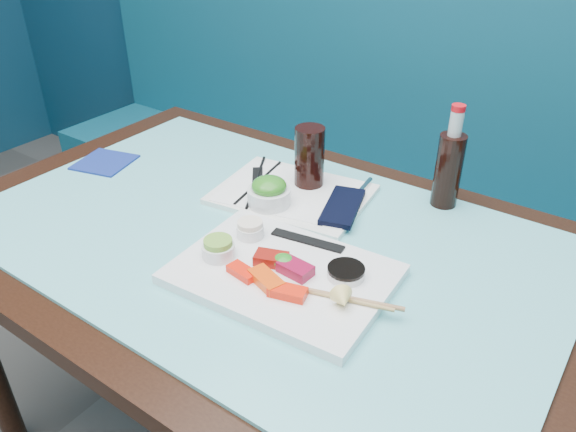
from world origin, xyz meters
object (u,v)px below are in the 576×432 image
Objects in this scene: blue_napkin at (105,162)px; serving_tray at (292,194)px; sashimi_plate at (283,274)px; cola_glass at (309,157)px; booth_bench at (410,218)px; seaweed_bowl at (269,196)px; dining_table at (261,268)px; cola_bottle_body at (448,171)px.

serving_tray is at bearing 15.28° from blue_napkin.
sashimi_plate is at bearing -65.93° from serving_tray.
serving_tray is 0.52m from blue_napkin.
cola_glass reaches higher than blue_napkin.
seaweed_bowl is at bearing -93.38° from booth_bench.
serving_tray is at bearing -92.90° from booth_bench.
dining_table is 9.78× the size of cola_glass.
cola_glass is at bearing 96.17° from dining_table.
blue_napkin is (-0.66, 0.13, -0.01)m from sashimi_plate.
cola_bottle_body reaches higher than dining_table.
booth_bench is 17.83× the size of cola_bottle_body.
seaweed_bowl reaches higher than serving_tray.
cola_glass is (0.02, 0.13, 0.05)m from seaweed_bowl.
sashimi_plate is 0.68m from blue_napkin.
cola_bottle_body is at bearing 69.16° from sashimi_plate.
blue_napkin is at bearing -158.84° from cola_bottle_body.
booth_bench reaches higher than serving_tray.
sashimi_plate is at bearing -36.72° from dining_table.
serving_tray is 2.38× the size of cola_glass.
dining_table is 0.28m from cola_glass.
dining_table is at bearing -64.58° from seaweed_bowl.
booth_bench is 22.89× the size of blue_napkin.
cola_glass is at bearing 20.58° from blue_napkin.
sashimi_plate is 0.31m from serving_tray.
booth_bench is 2.14× the size of dining_table.
booth_bench reaches higher than cola_glass.
serving_tray is at bearing -100.30° from cola_glass.
blue_napkin reaches higher than dining_table.
booth_bench is 0.77m from cola_glass.
cola_bottle_body is at bearing -62.01° from booth_bench.
booth_bench is 0.89m from dining_table.
seaweed_bowl is at bearing 115.42° from dining_table.
cola_glass is 0.85× the size of cola_bottle_body.
serving_tray is 0.08m from seaweed_bowl.
sashimi_plate is (0.13, -0.94, 0.39)m from booth_bench.
cola_glass is at bearing 112.11° from sashimi_plate.
cola_bottle_body is (0.30, 0.17, 0.08)m from serving_tray.
booth_bench is 1.04m from blue_napkin.
cola_glass is (0.01, 0.05, 0.08)m from serving_tray.
seaweed_bowl is (-0.17, 0.19, 0.02)m from sashimi_plate.
booth_bench is 0.78m from serving_tray.
booth_bench is at bearing 117.99° from cola_bottle_body.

